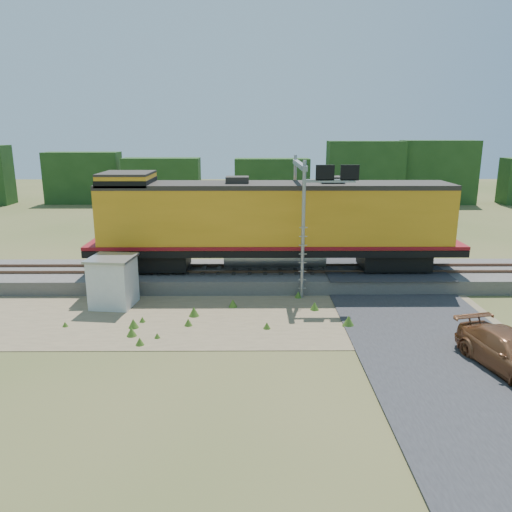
{
  "coord_description": "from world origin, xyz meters",
  "views": [
    {
      "loc": [
        -0.71,
        -22.42,
        8.86
      ],
      "look_at": [
        -0.54,
        3.0,
        2.4
      ],
      "focal_mm": 35.0,
      "sensor_mm": 36.0,
      "label": 1
    }
  ],
  "objects_px": {
    "car": "(512,353)",
    "shed": "(113,281)",
    "locomotive": "(270,221)",
    "signal_gantry": "(307,192)"
  },
  "relations": [
    {
      "from": "shed",
      "to": "signal_gantry",
      "type": "relative_size",
      "value": 0.35
    },
    {
      "from": "signal_gantry",
      "to": "locomotive",
      "type": "bearing_deg",
      "value": 161.76
    },
    {
      "from": "locomotive",
      "to": "signal_gantry",
      "type": "distance_m",
      "value": 2.8
    },
    {
      "from": "car",
      "to": "shed",
      "type": "bearing_deg",
      "value": 143.45
    },
    {
      "from": "locomotive",
      "to": "signal_gantry",
      "type": "xyz_separation_m",
      "value": [
        2.05,
        -0.67,
        1.79
      ]
    },
    {
      "from": "shed",
      "to": "car",
      "type": "height_order",
      "value": "shed"
    },
    {
      "from": "locomotive",
      "to": "shed",
      "type": "bearing_deg",
      "value": -154.04
    },
    {
      "from": "shed",
      "to": "signal_gantry",
      "type": "bearing_deg",
      "value": 24.39
    },
    {
      "from": "locomotive",
      "to": "car",
      "type": "height_order",
      "value": "locomotive"
    },
    {
      "from": "shed",
      "to": "car",
      "type": "bearing_deg",
      "value": -16.99
    }
  ]
}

